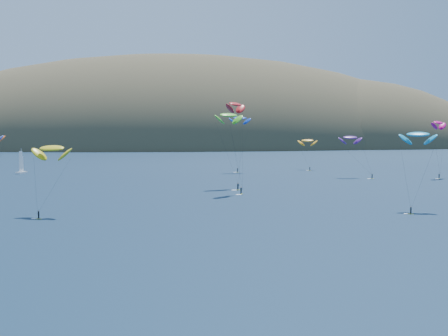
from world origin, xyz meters
The scene contains 11 objects.
ground centered at (0.00, 0.00, 0.00)m, with size 2800.00×2800.00×0.00m, color black.
island centered at (39.40, 562.36, -10.74)m, with size 730.00×300.00×210.00m.
sailboat centered at (-72.68, 193.83, 0.91)m, with size 8.87×7.76×10.63m.
kitesurfer_2 centered at (-43.90, 65.20, 14.67)m, with size 9.87×10.41×17.19m.
kitesurfer_3 centered at (3.96, 121.86, 23.11)m, with size 10.50×13.57×25.83m.
kitesurfer_4 centered at (19.23, 189.58, 23.23)m, with size 9.47×5.04×25.83m.
kitesurfer_5 centered at (39.64, 62.34, 17.60)m, with size 10.09×11.65×19.89m.
kitesurfer_6 centered at (56.44, 155.17, 15.35)m, with size 11.12×10.38×17.81m.
kitesurfer_8 centered at (89.33, 149.18, 21.03)m, with size 9.61×10.79×23.55m.
kitesurfer_9 centered at (3.32, 104.80, 25.92)m, with size 8.62×9.65×28.40m.
kitesurfer_11 centered at (52.89, 202.12, 13.24)m, with size 9.27×12.37×15.61m.
Camera 1 is at (-26.15, -75.21, 19.22)m, focal length 50.00 mm.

